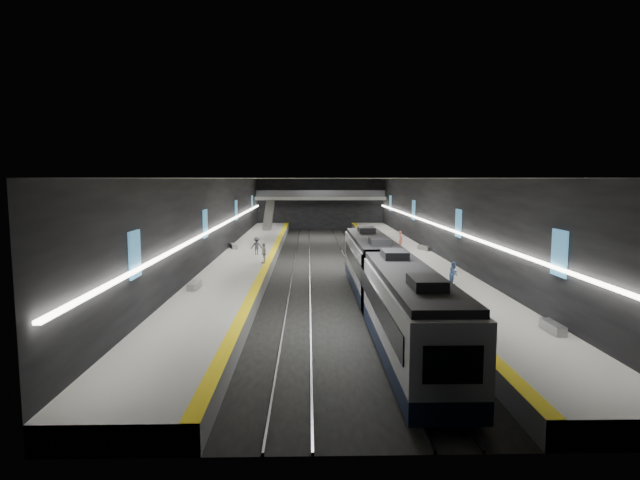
{
  "coord_description": "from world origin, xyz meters",
  "views": [
    {
      "loc": [
        -1.89,
        -49.62,
        7.97
      ],
      "look_at": [
        -0.79,
        0.73,
        2.2
      ],
      "focal_mm": 30.0,
      "sensor_mm": 36.0,
      "label": 1
    }
  ],
  "objects_px": {
    "passenger_left_a": "(264,253)",
    "bench_right_near": "(553,327)",
    "passenger_right_b": "(454,274)",
    "escalator": "(269,215)",
    "bench_right_far": "(425,248)",
    "train": "(386,281)",
    "passenger_left_b": "(257,246)",
    "passenger_right_a": "(401,240)",
    "bench_left_far": "(234,246)",
    "bench_left_near": "(194,285)"
  },
  "relations": [
    {
      "from": "bench_right_far",
      "to": "passenger_left_a",
      "type": "xyz_separation_m",
      "value": [
        -15.09,
        -7.73,
        0.62
      ]
    },
    {
      "from": "bench_left_near",
      "to": "bench_right_far",
      "type": "bearing_deg",
      "value": 46.74
    },
    {
      "from": "bench_left_near",
      "to": "passenger_right_a",
      "type": "distance_m",
      "value": 25.43
    },
    {
      "from": "escalator",
      "to": "bench_left_far",
      "type": "distance_m",
      "value": 22.32
    },
    {
      "from": "bench_right_near",
      "to": "passenger_right_b",
      "type": "xyz_separation_m",
      "value": [
        -1.6,
        10.85,
        0.55
      ]
    },
    {
      "from": "escalator",
      "to": "bench_left_near",
      "type": "distance_m",
      "value": 42.04
    },
    {
      "from": "train",
      "to": "bench_right_near",
      "type": "relative_size",
      "value": 15.69
    },
    {
      "from": "train",
      "to": "passenger_left_a",
      "type": "distance_m",
      "value": 16.32
    },
    {
      "from": "passenger_right_b",
      "to": "passenger_right_a",
      "type": "bearing_deg",
      "value": 42.04
    },
    {
      "from": "escalator",
      "to": "bench_right_near",
      "type": "xyz_separation_m",
      "value": [
        16.78,
        -52.04,
        -1.68
      ]
    },
    {
      "from": "bench_right_near",
      "to": "passenger_left_b",
      "type": "xyz_separation_m",
      "value": [
        -15.95,
        25.31,
        0.59
      ]
    },
    {
      "from": "passenger_left_a",
      "to": "bench_right_far",
      "type": "bearing_deg",
      "value": 101.17
    },
    {
      "from": "train",
      "to": "passenger_right_a",
      "type": "xyz_separation_m",
      "value": [
        4.85,
        23.21,
        -0.31
      ]
    },
    {
      "from": "train",
      "to": "passenger_left_a",
      "type": "bearing_deg",
      "value": 119.74
    },
    {
      "from": "escalator",
      "to": "bench_right_far",
      "type": "xyz_separation_m",
      "value": [
        17.0,
        -23.97,
        -1.67
      ]
    },
    {
      "from": "passenger_left_b",
      "to": "escalator",
      "type": "bearing_deg",
      "value": -93.9
    },
    {
      "from": "bench_right_near",
      "to": "bench_right_far",
      "type": "bearing_deg",
      "value": 88.84
    },
    {
      "from": "bench_right_near",
      "to": "bench_right_far",
      "type": "xyz_separation_m",
      "value": [
        0.22,
        28.07,
        0.01
      ]
    },
    {
      "from": "passenger_right_a",
      "to": "passenger_left_a",
      "type": "relative_size",
      "value": 1.05
    },
    {
      "from": "bench_left_near",
      "to": "bench_left_far",
      "type": "distance_m",
      "value": 19.8
    },
    {
      "from": "bench_left_near",
      "to": "passenger_left_b",
      "type": "relative_size",
      "value": 1.13
    },
    {
      "from": "train",
      "to": "passenger_left_b",
      "type": "height_order",
      "value": "train"
    },
    {
      "from": "train",
      "to": "bench_left_near",
      "type": "xyz_separation_m",
      "value": [
        -11.66,
        3.89,
        -0.97
      ]
    },
    {
      "from": "bench_right_near",
      "to": "passenger_right_b",
      "type": "height_order",
      "value": "passenger_right_b"
    },
    {
      "from": "bench_left_far",
      "to": "passenger_right_a",
      "type": "distance_m",
      "value": 16.8
    },
    {
      "from": "passenger_left_a",
      "to": "bench_right_near",
      "type": "bearing_deg",
      "value": 20.23
    },
    {
      "from": "bench_left_far",
      "to": "passenger_right_a",
      "type": "relative_size",
      "value": 1.11
    },
    {
      "from": "escalator",
      "to": "passenger_left_b",
      "type": "height_order",
      "value": "escalator"
    },
    {
      "from": "bench_left_far",
      "to": "passenger_right_b",
      "type": "xyz_separation_m",
      "value": [
        17.11,
        -19.01,
        0.53
      ]
    },
    {
      "from": "passenger_right_a",
      "to": "passenger_right_b",
      "type": "relative_size",
      "value": 1.15
    },
    {
      "from": "passenger_left_a",
      "to": "passenger_left_b",
      "type": "relative_size",
      "value": 1.05
    },
    {
      "from": "bench_left_far",
      "to": "passenger_right_b",
      "type": "height_order",
      "value": "passenger_right_b"
    },
    {
      "from": "train",
      "to": "bench_left_far",
      "type": "height_order",
      "value": "train"
    },
    {
      "from": "escalator",
      "to": "passenger_left_b",
      "type": "xyz_separation_m",
      "value": [
        0.84,
        -26.73,
        -1.09
      ]
    },
    {
      "from": "train",
      "to": "bench_right_far",
      "type": "relative_size",
      "value": 15.16
    },
    {
      "from": "escalator",
      "to": "bench_right_far",
      "type": "height_order",
      "value": "escalator"
    },
    {
      "from": "passenger_left_b",
      "to": "bench_left_far",
      "type": "bearing_deg",
      "value": -64.48
    },
    {
      "from": "train",
      "to": "bench_left_near",
      "type": "bearing_deg",
      "value": 161.55
    },
    {
      "from": "bench_right_far",
      "to": "passenger_right_b",
      "type": "height_order",
      "value": "passenger_right_b"
    },
    {
      "from": "passenger_right_b",
      "to": "bench_right_far",
      "type": "bearing_deg",
      "value": 34.99
    },
    {
      "from": "train",
      "to": "passenger_right_b",
      "type": "relative_size",
      "value": 18.3
    },
    {
      "from": "train",
      "to": "passenger_left_b",
      "type": "relative_size",
      "value": 17.49
    },
    {
      "from": "bench_left_far",
      "to": "bench_right_near",
      "type": "xyz_separation_m",
      "value": [
        18.71,
        -29.86,
        -0.02
      ]
    },
    {
      "from": "passenger_left_b",
      "to": "passenger_left_a",
      "type": "bearing_deg",
      "value": 96.47
    },
    {
      "from": "bench_right_far",
      "to": "passenger_right_a",
      "type": "xyz_separation_m",
      "value": [
        -2.15,
        1.32,
        0.66
      ]
    },
    {
      "from": "escalator",
      "to": "passenger_right_a",
      "type": "distance_m",
      "value": 27.11
    },
    {
      "from": "escalator",
      "to": "bench_right_near",
      "type": "relative_size",
      "value": 4.43
    },
    {
      "from": "train",
      "to": "escalator",
      "type": "distance_m",
      "value": 46.95
    },
    {
      "from": "bench_left_near",
      "to": "bench_right_near",
      "type": "bearing_deg",
      "value": -25.85
    },
    {
      "from": "escalator",
      "to": "passenger_left_a",
      "type": "relative_size",
      "value": 4.7
    }
  ]
}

